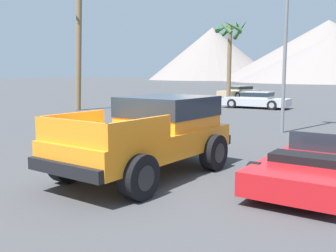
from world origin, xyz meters
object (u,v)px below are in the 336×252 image
object	(u,v)px
orange_pickup_truck	(154,130)
parked_car_tan	(239,92)
palm_tree_short	(230,40)
street_lamp_post	(287,4)
parked_car_silver	(256,100)
palm_tree_leaning	(76,9)
red_convertible_car	(317,166)

from	to	relation	value
orange_pickup_truck	parked_car_tan	bearing A→B (deg)	111.69
palm_tree_short	parked_car_tan	bearing A→B (deg)	100.86
street_lamp_post	parked_car_silver	bearing A→B (deg)	115.86
parked_car_silver	street_lamp_post	xyz separation A→B (m)	(4.94, -10.18, 4.47)
palm_tree_leaning	palm_tree_short	bearing A→B (deg)	70.76
orange_pickup_truck	street_lamp_post	world-z (taller)	street_lamp_post
street_lamp_post	palm_tree_leaning	xyz separation A→B (m)	(-14.06, 2.44, 1.36)
parked_car_silver	street_lamp_post	world-z (taller)	street_lamp_post
red_convertible_car	street_lamp_post	bearing A→B (deg)	113.12
red_convertible_car	parked_car_tan	size ratio (longest dim) A/B	0.94
orange_pickup_truck	palm_tree_leaning	distance (m)	17.92
parked_car_tan	palm_tree_leaning	distance (m)	18.86
red_convertible_car	palm_tree_short	world-z (taller)	palm_tree_short
parked_car_tan	parked_car_silver	bearing A→B (deg)	135.71
parked_car_silver	palm_tree_leaning	bearing A→B (deg)	127.95
parked_car_tan	parked_car_silver	size ratio (longest dim) A/B	1.05
parked_car_tan	orange_pickup_truck	bearing A→B (deg)	126.01
parked_car_tan	palm_tree_leaning	bearing A→B (deg)	94.93
palm_tree_short	parked_car_silver	bearing A→B (deg)	-50.22
orange_pickup_truck	parked_car_silver	distance (m)	18.82
street_lamp_post	palm_tree_short	distance (m)	18.26
orange_pickup_truck	palm_tree_leaning	xyz separation A→B (m)	(-13.43, 10.58, 5.37)
street_lamp_post	palm_tree_leaning	world-z (taller)	palm_tree_leaning
orange_pickup_truck	palm_tree_short	size ratio (longest dim) A/B	0.72
street_lamp_post	palm_tree_short	xyz separation A→B (m)	(-9.46, 15.62, 0.12)
street_lamp_post	palm_tree_leaning	distance (m)	14.34
parked_car_silver	palm_tree_short	world-z (taller)	palm_tree_short
orange_pickup_truck	palm_tree_short	xyz separation A→B (m)	(-8.84, 23.75, 4.13)
red_convertible_car	parked_car_silver	xyz separation A→B (m)	(-7.87, 17.28, 0.17)
parked_car_tan	palm_tree_leaning	xyz separation A→B (m)	(-3.76, -17.54, 5.81)
street_lamp_post	palm_tree_short	world-z (taller)	street_lamp_post
orange_pickup_truck	parked_car_tan	size ratio (longest dim) A/B	1.03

